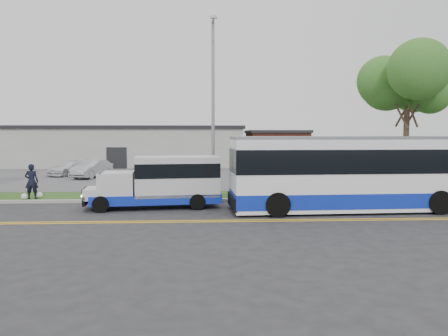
{
  "coord_description": "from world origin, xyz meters",
  "views": [
    {
      "loc": [
        2.37,
        -21.32,
        3.5
      ],
      "look_at": [
        3.61,
        2.99,
        1.6
      ],
      "focal_mm": 35.0,
      "sensor_mm": 36.0,
      "label": 1
    }
  ],
  "objects": [
    {
      "name": "pedestrian",
      "position": [
        -6.55,
        1.9,
        1.02
      ],
      "size": [
        0.73,
        0.53,
        1.85
      ],
      "primitive_type": "imported",
      "rotation": [
        0.0,
        0.0,
        3.28
      ],
      "color": "black",
      "rests_on": "verge"
    },
    {
      "name": "lane_line_north",
      "position": [
        0.0,
        -3.85,
        0.01
      ],
      "size": [
        70.0,
        0.12,
        0.01
      ],
      "primitive_type": "cube",
      "color": "gold",
      "rests_on": "ground"
    },
    {
      "name": "lane_line_south",
      "position": [
        0.0,
        -4.15,
        0.01
      ],
      "size": [
        70.0,
        0.12,
        0.01
      ],
      "primitive_type": "cube",
      "color": "gold",
      "rests_on": "ground"
    },
    {
      "name": "ground",
      "position": [
        0.0,
        0.0,
        0.0
      ],
      "size": [
        140.0,
        140.0,
        0.0
      ],
      "primitive_type": "plane",
      "color": "#28282B",
      "rests_on": "ground"
    },
    {
      "name": "streetlight_near",
      "position": [
        3.0,
        2.73,
        5.23
      ],
      "size": [
        0.35,
        1.53,
        9.5
      ],
      "color": "gray",
      "rests_on": "verge"
    },
    {
      "name": "brick_wing",
      "position": [
        10.5,
        26.0,
        1.96
      ],
      "size": [
        6.3,
        7.3,
        3.9
      ],
      "color": "brown",
      "rests_on": "ground"
    },
    {
      "name": "commercial_building",
      "position": [
        -6.0,
        27.0,
        2.18
      ],
      "size": [
        25.4,
        10.4,
        4.35
      ],
      "color": "#9E9E99",
      "rests_on": "ground"
    },
    {
      "name": "parked_car_b",
      "position": [
        -8.4,
        15.16,
        0.72
      ],
      "size": [
        3.7,
        4.51,
        1.23
      ],
      "primitive_type": "imported",
      "rotation": [
        0.0,
        0.0,
        -0.55
      ],
      "color": "silver",
      "rests_on": "parking_lot"
    },
    {
      "name": "tree_east",
      "position": [
        14.0,
        3.0,
        6.2
      ],
      "size": [
        5.2,
        5.2,
        8.33
      ],
      "color": "#33241B",
      "rests_on": "verge"
    },
    {
      "name": "shuttle_bus",
      "position": [
        0.56,
        -0.56,
        1.3
      ],
      "size": [
        6.52,
        2.74,
        2.43
      ],
      "rotation": [
        0.0,
        0.0,
        0.11
      ],
      "color": "#1029B0",
      "rests_on": "ground"
    },
    {
      "name": "grocery_bag_right",
      "position": [
        -6.25,
        2.15,
        0.26
      ],
      "size": [
        0.32,
        0.32,
        0.32
      ],
      "primitive_type": "sphere",
      "color": "white",
      "rests_on": "verge"
    },
    {
      "name": "transit_bus",
      "position": [
        9.79,
        -1.8,
        1.72
      ],
      "size": [
        12.33,
        3.35,
        3.39
      ],
      "rotation": [
        0.0,
        0.0,
        0.04
      ],
      "color": "white",
      "rests_on": "ground"
    },
    {
      "name": "verge",
      "position": [
        0.0,
        2.9,
        0.05
      ],
      "size": [
        80.0,
        3.3,
        0.1
      ],
      "primitive_type": "cube",
      "color": "#244B19",
      "rests_on": "ground"
    },
    {
      "name": "parked_car_a",
      "position": [
        -6.22,
        13.12,
        0.79
      ],
      "size": [
        2.61,
        4.44,
        1.38
      ],
      "primitive_type": "imported",
      "rotation": [
        0.0,
        0.0,
        -0.29
      ],
      "color": "#ACAEB4",
      "rests_on": "parking_lot"
    },
    {
      "name": "parking_lot",
      "position": [
        0.0,
        17.0,
        0.05
      ],
      "size": [
        80.0,
        25.0,
        0.1
      ],
      "primitive_type": "cube",
      "color": "#4C4C4F",
      "rests_on": "ground"
    },
    {
      "name": "grocery_bag_left",
      "position": [
        -6.85,
        1.65,
        0.26
      ],
      "size": [
        0.32,
        0.32,
        0.32
      ],
      "primitive_type": "sphere",
      "color": "white",
      "rests_on": "verge"
    },
    {
      "name": "curb",
      "position": [
        0.0,
        1.1,
        0.07
      ],
      "size": [
        80.0,
        0.3,
        0.15
      ],
      "primitive_type": "cube",
      "color": "#9E9B93",
      "rests_on": "ground"
    }
  ]
}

